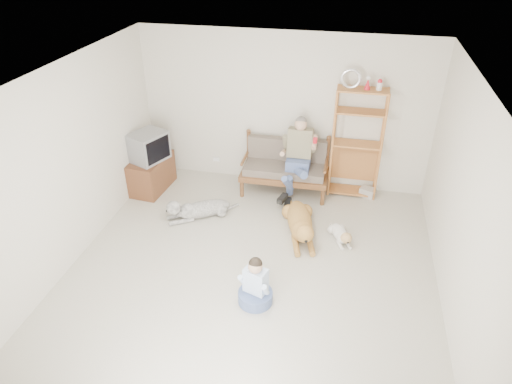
% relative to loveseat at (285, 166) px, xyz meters
% --- Properties ---
extents(floor, '(5.50, 5.50, 0.00)m').
position_rel_loveseat_xyz_m(floor, '(-0.11, -2.41, -0.49)').
color(floor, beige).
rests_on(floor, ground).
extents(ceiling, '(5.50, 5.50, 0.00)m').
position_rel_loveseat_xyz_m(ceiling, '(-0.11, -2.41, 2.21)').
color(ceiling, silver).
rests_on(ceiling, ground).
extents(wall_back, '(5.00, 0.00, 5.00)m').
position_rel_loveseat_xyz_m(wall_back, '(-0.11, 0.34, 0.86)').
color(wall_back, beige).
rests_on(wall_back, ground).
extents(wall_left, '(0.00, 5.50, 5.50)m').
position_rel_loveseat_xyz_m(wall_left, '(-2.61, -2.41, 0.86)').
color(wall_left, beige).
rests_on(wall_left, ground).
extents(wall_right, '(0.00, 5.50, 5.50)m').
position_rel_loveseat_xyz_m(wall_right, '(2.39, -2.41, 0.86)').
color(wall_right, beige).
rests_on(wall_right, ground).
extents(loveseat, '(1.51, 0.72, 0.95)m').
position_rel_loveseat_xyz_m(loveseat, '(0.00, 0.00, 0.00)').
color(loveseat, brown).
rests_on(loveseat, ground).
extents(man, '(0.54, 0.78, 1.26)m').
position_rel_loveseat_xyz_m(man, '(0.21, -0.24, 0.17)').
color(man, '#55649C').
rests_on(man, loveseat).
extents(etagere, '(0.85, 0.37, 2.21)m').
position_rel_loveseat_xyz_m(etagere, '(1.17, 0.14, 0.49)').
color(etagere, '#BA793A').
rests_on(etagere, ground).
extents(book_stack, '(0.30, 0.26, 0.16)m').
position_rel_loveseat_xyz_m(book_stack, '(1.46, 0.08, -0.41)').
color(book_stack, beige).
rests_on(book_stack, ground).
extents(tv_stand, '(0.58, 0.94, 0.60)m').
position_rel_loveseat_xyz_m(tv_stand, '(-2.33, -0.45, -0.19)').
color(tv_stand, brown).
rests_on(tv_stand, ground).
extents(crt_tv, '(0.67, 0.73, 0.49)m').
position_rel_loveseat_xyz_m(crt_tv, '(-2.30, -0.48, 0.36)').
color(crt_tv, gray).
rests_on(crt_tv, tv_stand).
extents(wall_outlet, '(0.12, 0.02, 0.08)m').
position_rel_loveseat_xyz_m(wall_outlet, '(-1.36, 0.33, -0.19)').
color(wall_outlet, white).
rests_on(wall_outlet, ground).
extents(golden_retriever, '(0.62, 1.46, 0.46)m').
position_rel_loveseat_xyz_m(golden_retriever, '(0.45, -1.26, -0.30)').
color(golden_retriever, '#AC7B3B').
rests_on(golden_retriever, ground).
extents(shaggy_dog, '(1.09, 0.80, 0.38)m').
position_rel_loveseat_xyz_m(shaggy_dog, '(-1.25, -1.16, -0.33)').
color(shaggy_dog, silver).
rests_on(shaggy_dog, ground).
extents(terrier, '(0.37, 0.66, 0.26)m').
position_rel_loveseat_xyz_m(terrier, '(1.08, -1.31, -0.37)').
color(terrier, silver).
rests_on(terrier, ground).
extents(child, '(0.44, 0.44, 0.70)m').
position_rel_loveseat_xyz_m(child, '(0.08, -2.82, -0.23)').
color(child, '#55649C').
rests_on(child, ground).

